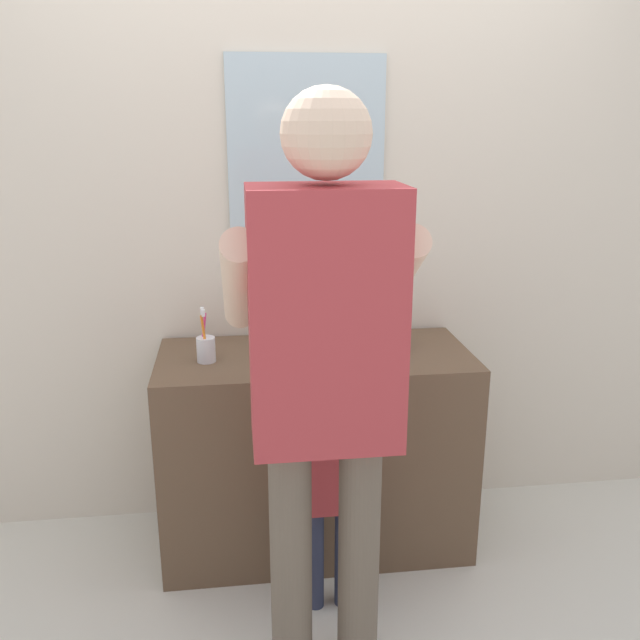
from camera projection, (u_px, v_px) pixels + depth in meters
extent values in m
plane|color=silver|center=(325.00, 584.00, 2.57)|extent=(14.00, 14.00, 0.00)
cube|color=beige|center=(305.00, 207.00, 2.77)|extent=(4.40, 0.08, 2.70)
cube|color=silver|center=(307.00, 166.00, 2.67)|extent=(0.62, 0.02, 0.84)
cube|color=brown|center=(315.00, 449.00, 2.74)|extent=(1.21, 0.54, 0.82)
cylinder|color=white|center=(316.00, 342.00, 2.58)|extent=(0.35, 0.35, 0.11)
cylinder|color=silver|center=(316.00, 341.00, 2.58)|extent=(0.29, 0.29, 0.09)
cylinder|color=#B7BABF|center=(309.00, 317.00, 2.79)|extent=(0.03, 0.03, 0.18)
cylinder|color=#B7BABF|center=(311.00, 302.00, 2.71)|extent=(0.02, 0.12, 0.02)
cylinder|color=#B7BABF|center=(292.00, 332.00, 2.80)|extent=(0.04, 0.04, 0.05)
cylinder|color=#B7BABF|center=(326.00, 331.00, 2.81)|extent=(0.04, 0.04, 0.05)
cylinder|color=silver|center=(206.00, 350.00, 2.52)|extent=(0.07, 0.07, 0.09)
cylinder|color=orange|center=(204.00, 338.00, 2.49)|extent=(0.03, 0.01, 0.17)
cube|color=white|center=(203.00, 313.00, 2.47)|extent=(0.01, 0.02, 0.02)
cylinder|color=#E5387F|center=(203.00, 335.00, 2.52)|extent=(0.03, 0.02, 0.17)
cube|color=white|center=(202.00, 311.00, 2.49)|extent=(0.01, 0.02, 0.02)
cylinder|color=#B27FC6|center=(402.00, 333.00, 2.66)|extent=(0.06, 0.06, 0.13)
cylinder|color=#2D2D2D|center=(402.00, 313.00, 2.64)|extent=(0.02, 0.02, 0.03)
cylinder|color=#2D334C|center=(315.00, 558.00, 2.40)|extent=(0.06, 0.06, 0.40)
cylinder|color=#2D334C|center=(343.00, 556.00, 2.41)|extent=(0.06, 0.06, 0.40)
cube|color=#B7383D|center=(330.00, 463.00, 2.30)|extent=(0.20, 0.11, 0.35)
sphere|color=#D8A884|center=(330.00, 398.00, 2.23)|extent=(0.11, 0.11, 0.11)
cylinder|color=#D8A884|center=(295.00, 444.00, 2.36)|extent=(0.05, 0.24, 0.19)
cylinder|color=#D8A884|center=(357.00, 441.00, 2.39)|extent=(0.05, 0.24, 0.19)
cylinder|color=#6B5B4C|center=(291.00, 566.00, 2.02)|extent=(0.13, 0.13, 0.82)
cylinder|color=#6B5B4C|center=(359.00, 561.00, 2.05)|extent=(0.13, 0.13, 0.82)
cube|color=#B7383D|center=(326.00, 320.00, 1.81)|extent=(0.41, 0.23, 0.72)
sphere|color=beige|center=(326.00, 133.00, 1.68)|extent=(0.23, 0.23, 0.23)
cylinder|color=beige|center=(240.00, 283.00, 1.95)|extent=(0.10, 0.50, 0.39)
cylinder|color=beige|center=(393.00, 279.00, 2.00)|extent=(0.10, 0.50, 0.39)
cylinder|color=green|center=(378.00, 321.00, 2.24)|extent=(0.01, 0.14, 0.03)
cube|color=white|center=(373.00, 311.00, 2.30)|extent=(0.01, 0.02, 0.02)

